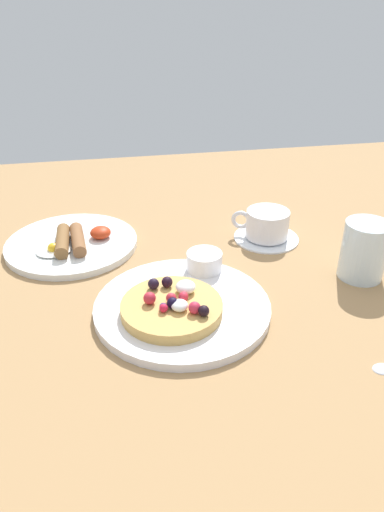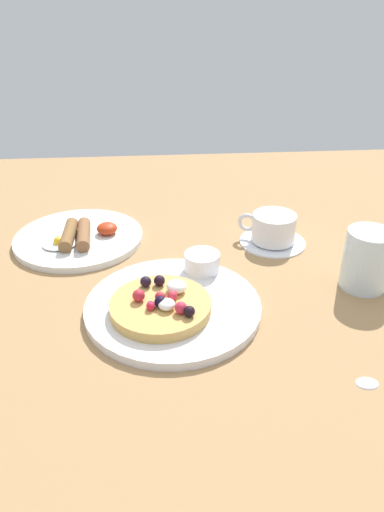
# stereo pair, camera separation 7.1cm
# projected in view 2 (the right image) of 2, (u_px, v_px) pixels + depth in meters

# --- Properties ---
(ground_plane) EXTENTS (1.89, 1.34, 0.03)m
(ground_plane) POSITION_uv_depth(u_px,v_px,m) (162.00, 290.00, 0.78)
(ground_plane) COLOR #9F794E
(pancake_plate) EXTENTS (0.26, 0.26, 0.01)m
(pancake_plate) POSITION_uv_depth(u_px,v_px,m) (176.00, 306.00, 0.70)
(pancake_plate) COLOR white
(pancake_plate) RESTS_ON ground_plane
(pancake_with_berries) EXTENTS (0.15, 0.15, 0.03)m
(pancake_with_berries) POSITION_uv_depth(u_px,v_px,m) (167.00, 305.00, 0.68)
(pancake_with_berries) COLOR tan
(pancake_with_berries) RESTS_ON pancake_plate
(syrup_ramekin) EXTENTS (0.06, 0.06, 0.03)m
(syrup_ramekin) POSITION_uv_depth(u_px,v_px,m) (204.00, 262.00, 0.77)
(syrup_ramekin) COLOR white
(syrup_ramekin) RESTS_ON pancake_plate
(breakfast_plate) EXTENTS (0.24, 0.24, 0.01)m
(breakfast_plate) POSITION_uv_depth(u_px,v_px,m) (81.00, 238.00, 0.90)
(breakfast_plate) COLOR white
(breakfast_plate) RESTS_ON ground_plane
(fried_breakfast) EXTENTS (0.13, 0.10, 0.03)m
(fried_breakfast) POSITION_uv_depth(u_px,v_px,m) (82.00, 235.00, 0.87)
(fried_breakfast) COLOR brown
(fried_breakfast) RESTS_ON breakfast_plate
(coffee_saucer) EXTENTS (0.12, 0.12, 0.01)m
(coffee_saucer) POSITION_uv_depth(u_px,v_px,m) (275.00, 241.00, 0.89)
(coffee_saucer) COLOR white
(coffee_saucer) RESTS_ON ground_plane
(coffee_cup) EXTENTS (0.10, 0.08, 0.05)m
(coffee_cup) POSITION_uv_depth(u_px,v_px,m) (275.00, 227.00, 0.88)
(coffee_cup) COLOR white
(coffee_cup) RESTS_ON coffee_saucer
(water_glass) EXTENTS (0.07, 0.07, 0.10)m
(water_glass) POSITION_uv_depth(u_px,v_px,m) (369.00, 259.00, 0.74)
(water_glass) COLOR silver
(water_glass) RESTS_ON ground_plane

